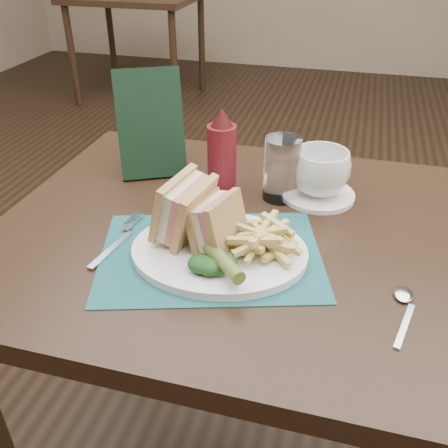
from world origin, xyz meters
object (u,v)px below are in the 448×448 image
(sandwich_half_a, at_px, (173,205))
(check_presenter, at_px, (150,124))
(placemat, at_px, (211,255))
(coffee_cup, at_px, (320,172))
(table_bg_left, at_px, (140,48))
(ketchup_bottle, at_px, (222,153))
(plate, at_px, (219,252))
(table_main, at_px, (235,366))
(drinking_glass, at_px, (282,169))
(saucer, at_px, (318,195))
(sandwich_half_b, at_px, (206,218))

(sandwich_half_a, xyz_separation_m, check_presenter, (-0.14, 0.25, 0.04))
(placemat, distance_m, coffee_cup, 0.30)
(table_bg_left, xyz_separation_m, ketchup_bottle, (1.39, -2.70, 0.47))
(placemat, distance_m, plate, 0.02)
(table_main, bearing_deg, drinking_glass, 66.58)
(plate, relative_size, check_presenter, 1.29)
(plate, bearing_deg, check_presenter, 122.17)
(saucer, xyz_separation_m, ketchup_bottle, (-0.19, -0.04, 0.09))
(table_main, relative_size, check_presenter, 3.87)
(placemat, relative_size, ketchup_bottle, 2.02)
(plate, relative_size, drinking_glass, 2.31)
(table_main, height_order, saucer, saucer)
(coffee_cup, bearing_deg, check_presenter, 176.59)
(plate, distance_m, sandwich_half_a, 0.11)
(check_presenter, bearing_deg, plate, -76.62)
(coffee_cup, xyz_separation_m, check_presenter, (-0.37, 0.02, 0.06))
(sandwich_half_b, xyz_separation_m, coffee_cup, (0.17, 0.24, -0.01))
(ketchup_bottle, height_order, check_presenter, check_presenter)
(placemat, xyz_separation_m, coffee_cup, (0.15, 0.26, 0.06))
(sandwich_half_a, xyz_separation_m, ketchup_bottle, (0.03, 0.19, 0.02))
(check_presenter, bearing_deg, coffee_cup, -29.89)
(placemat, xyz_separation_m, saucer, (0.15, 0.26, 0.00))
(sandwich_half_b, height_order, drinking_glass, drinking_glass)
(sandwich_half_b, bearing_deg, placemat, -32.96)
(sandwich_half_a, height_order, drinking_glass, sandwich_half_a)
(saucer, bearing_deg, ketchup_bottle, -167.75)
(ketchup_bottle, bearing_deg, table_bg_left, 117.27)
(saucer, distance_m, check_presenter, 0.39)
(sandwich_half_b, relative_size, drinking_glass, 0.72)
(drinking_glass, bearing_deg, sandwich_half_b, -112.46)
(sandwich_half_b, relative_size, ketchup_bottle, 0.50)
(table_bg_left, relative_size, sandwich_half_a, 7.80)
(sandwich_half_b, bearing_deg, ketchup_bottle, 114.94)
(plate, xyz_separation_m, ketchup_bottle, (-0.05, 0.21, 0.08))
(drinking_glass, bearing_deg, table_main, -113.42)
(table_bg_left, distance_m, drinking_glass, 3.11)
(plate, xyz_separation_m, sandwich_half_b, (-0.03, 0.01, 0.06))
(sandwich_half_b, bearing_deg, table_main, 86.12)
(coffee_cup, bearing_deg, ketchup_bottle, -167.75)
(placemat, xyz_separation_m, check_presenter, (-0.22, 0.28, 0.11))
(placemat, bearing_deg, drinking_glass, 71.33)
(plate, distance_m, coffee_cup, 0.29)
(table_main, xyz_separation_m, plate, (-0.01, -0.10, 0.38))
(table_main, xyz_separation_m, placemat, (-0.02, -0.10, 0.38))
(placemat, bearing_deg, plate, 5.52)
(drinking_glass, bearing_deg, saucer, 17.19)
(placemat, xyz_separation_m, ketchup_bottle, (-0.04, 0.21, 0.09))
(drinking_glass, height_order, check_presenter, check_presenter)
(table_bg_left, bearing_deg, sandwich_half_b, -63.92)
(sandwich_half_b, bearing_deg, plate, -8.35)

